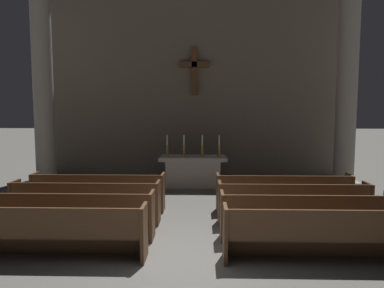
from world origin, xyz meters
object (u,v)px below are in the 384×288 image
pew_right_row_1 (323,235)px  altar (193,170)px  candlestick_inner_right (202,149)px  candlestick_outer_left (167,149)px  candlestick_outer_right (219,149)px  pew_right_row_3 (293,204)px  pew_right_row_4 (283,193)px  pew_left_row_3 (86,202)px  column_left_second (43,86)px  column_right_second (347,86)px  candlestick_inner_left (184,149)px  pew_left_row_1 (49,232)px  pew_left_row_4 (98,192)px  pew_right_row_2 (306,217)px  pew_left_row_2 (70,215)px

pew_right_row_1 → altar: 6.24m
candlestick_inner_right → candlestick_outer_left: bearing=180.0°
candlestick_outer_right → pew_right_row_3: bearing=-69.3°
pew_right_row_4 → pew_left_row_3: bearing=-168.1°
column_left_second → candlestick_outer_left: (4.07, -0.09, -2.06)m
pew_right_row_3 → column_right_second: 5.51m
candlestick_outer_right → pew_right_row_4: bearing=-63.2°
candlestick_inner_left → candlestick_outer_right: bearing=0.0°
pew_left_row_3 → candlestick_outer_left: 4.19m
pew_left_row_1 → column_right_second: (7.23, 5.89, 2.81)m
column_left_second → candlestick_outer_right: 6.13m
candlestick_outer_left → candlestick_outer_right: same height
altar → candlestick_outer_left: (-0.85, 0.00, 0.70)m
altar → candlestick_inner_right: size_ratio=3.20×
pew_right_row_1 → pew_right_row_3: same height
candlestick_outer_right → pew_left_row_4: bearing=-137.6°
candlestick_inner_left → pew_right_row_3: bearing=-56.0°
pew_right_row_1 → candlestick_outer_right: size_ratio=4.80×
pew_right_row_2 → pew_right_row_3: bearing=90.0°
pew_left_row_4 → candlestick_outer_right: size_ratio=4.80×
pew_right_row_3 → column_left_second: bearing=151.4°
pew_right_row_3 → candlestick_inner_right: 4.41m
pew_left_row_3 → candlestick_inner_left: bearing=62.5°
pew_left_row_1 → altar: (2.30, 5.80, 0.06)m
pew_left_row_1 → pew_right_row_3: bearing=22.9°
pew_right_row_2 → pew_right_row_1: bearing=-90.0°
pew_left_row_2 → altar: size_ratio=1.50×
pew_right_row_2 → pew_right_row_4: (0.00, 1.94, 0.00)m
pew_left_row_1 → pew_right_row_4: (4.61, 2.92, 0.00)m
pew_left_row_4 → pew_right_row_2: 5.00m
pew_left_row_3 → pew_right_row_4: (4.61, 0.97, 0.00)m
pew_right_row_1 → candlestick_inner_left: candlestick_inner_left is taller
pew_left_row_1 → candlestick_inner_right: size_ratio=4.80×
pew_left_row_3 → pew_left_row_4: size_ratio=1.00×
pew_right_row_4 → column_left_second: size_ratio=0.49×
pew_left_row_2 → altar: altar is taller
pew_left_row_1 → candlestick_inner_left: size_ratio=4.80×
column_left_second → pew_right_row_2: bearing=-34.2°
pew_left_row_4 → pew_right_row_2: same height
column_right_second → candlestick_inner_left: 5.62m
pew_left_row_4 → candlestick_outer_left: (1.45, 2.89, 0.75)m
pew_left_row_2 → pew_left_row_3: bearing=90.0°
pew_left_row_1 → pew_right_row_1: bearing=0.0°
pew_left_row_4 → candlestick_outer_left: size_ratio=4.80×
column_right_second → candlestick_inner_right: (-4.62, -0.09, -2.06)m
pew_right_row_2 → candlestick_outer_right: 5.10m
pew_left_row_2 → pew_right_row_3: size_ratio=1.00×
column_right_second → candlestick_outer_right: bearing=-178.8°
candlestick_inner_right → candlestick_outer_right: size_ratio=1.00×
candlestick_inner_right → pew_left_row_4: bearing=-132.1°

